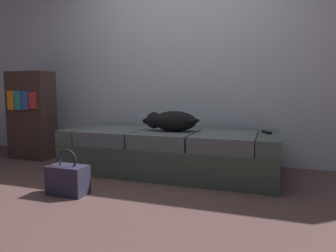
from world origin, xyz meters
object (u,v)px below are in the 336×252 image
Objects in this scene: couch at (170,151)px; handbag at (68,179)px; dog_dark at (171,121)px; tv_remote at (267,132)px; bookshelf at (32,115)px.

handbag is at bearing -120.14° from couch.
dog_dark is 1.61× the size of handbag.
couch is 0.34m from dog_dark.
couch is 1.11m from handbag.
dog_dark is at bearing 56.25° from handbag.
tv_remote is 1.88m from handbag.
couch is 1.91m from bookshelf.
couch is at bearing 119.33° from dog_dark.
tv_remote is at bearing 34.23° from handbag.
couch is 3.59× the size of dog_dark.
dog_dark reaches higher than handbag.
handbag is 1.72m from bookshelf.
tv_remote is 0.40× the size of handbag.
bookshelf is (-1.88, 0.06, 0.33)m from couch.
couch reaches higher than handbag.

